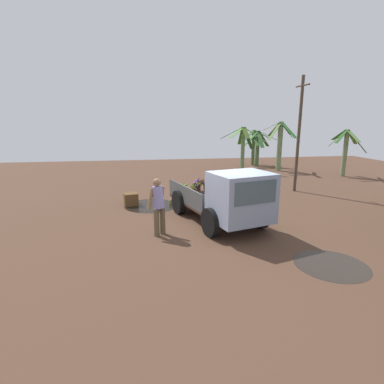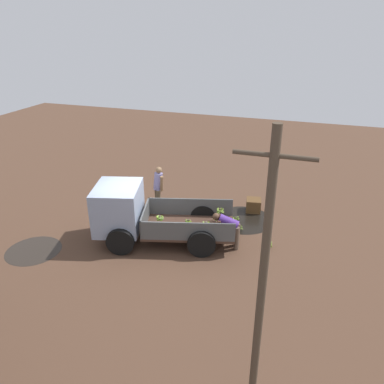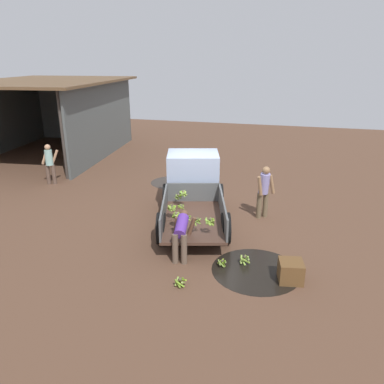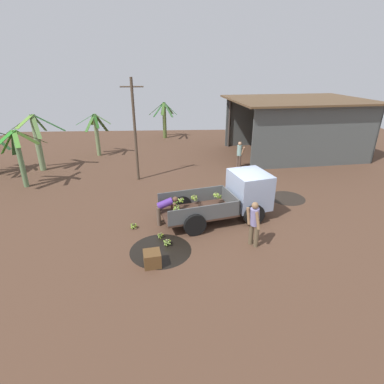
{
  "view_description": "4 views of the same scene",
  "coord_description": "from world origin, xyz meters",
  "px_view_note": "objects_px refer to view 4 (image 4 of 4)",
  "views": [
    {
      "loc": [
        8.73,
        -2.38,
        3.31
      ],
      "look_at": [
        -0.49,
        -0.9,
        1.1
      ],
      "focal_mm": 28.0,
      "sensor_mm": 36.0,
      "label": 1
    },
    {
      "loc": [
        -4.99,
        9.78,
        6.55
      ],
      "look_at": [
        -1.48,
        -0.87,
        1.45
      ],
      "focal_mm": 35.0,
      "sensor_mm": 36.0,
      "label": 2
    },
    {
      "loc": [
        -10.98,
        -2.73,
        4.84
      ],
      "look_at": [
        -0.63,
        0.08,
        0.97
      ],
      "focal_mm": 35.0,
      "sensor_mm": 36.0,
      "label": 3
    },
    {
      "loc": [
        -2.4,
        -10.91,
        5.97
      ],
      "look_at": [
        -1.79,
        0.48,
        1.04
      ],
      "focal_mm": 28.0,
      "sensor_mm": 36.0,
      "label": 4
    }
  ],
  "objects_px": {
    "banana_bunch_on_ground_1": "(134,226)",
    "wooden_crate_0": "(152,259)",
    "person_foreground_visitor": "(254,222)",
    "banana_bunch_on_ground_2": "(160,235)",
    "person_worker_loading": "(165,207)",
    "person_bystander_near_shed": "(239,153)",
    "utility_pole": "(135,129)",
    "banana_bunch_on_ground_0": "(167,242)",
    "cargo_truck": "(238,195)"
  },
  "relations": [
    {
      "from": "banana_bunch_on_ground_1",
      "to": "wooden_crate_0",
      "type": "relative_size",
      "value": 0.53
    },
    {
      "from": "person_foreground_visitor",
      "to": "banana_bunch_on_ground_2",
      "type": "xyz_separation_m",
      "value": [
        -3.28,
        0.67,
        -0.84
      ]
    },
    {
      "from": "wooden_crate_0",
      "to": "person_foreground_visitor",
      "type": "bearing_deg",
      "value": 15.28
    },
    {
      "from": "person_worker_loading",
      "to": "person_bystander_near_shed",
      "type": "distance_m",
      "value": 8.05
    },
    {
      "from": "utility_pole",
      "to": "person_bystander_near_shed",
      "type": "xyz_separation_m",
      "value": [
        5.97,
        1.7,
        -1.88
      ]
    },
    {
      "from": "person_bystander_near_shed",
      "to": "banana_bunch_on_ground_0",
      "type": "relative_size",
      "value": 5.78
    },
    {
      "from": "person_bystander_near_shed",
      "to": "cargo_truck",
      "type": "bearing_deg",
      "value": -120.72
    },
    {
      "from": "cargo_truck",
      "to": "wooden_crate_0",
      "type": "bearing_deg",
      "value": -151.56
    },
    {
      "from": "person_foreground_visitor",
      "to": "person_worker_loading",
      "type": "relative_size",
      "value": 1.49
    },
    {
      "from": "banana_bunch_on_ground_1",
      "to": "utility_pole",
      "type": "bearing_deg",
      "value": 94.34
    },
    {
      "from": "cargo_truck",
      "to": "banana_bunch_on_ground_1",
      "type": "bearing_deg",
      "value": 175.93
    },
    {
      "from": "cargo_truck",
      "to": "utility_pole",
      "type": "height_order",
      "value": "utility_pole"
    },
    {
      "from": "utility_pole",
      "to": "banana_bunch_on_ground_2",
      "type": "distance_m",
      "value": 6.88
    },
    {
      "from": "cargo_truck",
      "to": "wooden_crate_0",
      "type": "height_order",
      "value": "cargo_truck"
    },
    {
      "from": "banana_bunch_on_ground_1",
      "to": "banana_bunch_on_ground_2",
      "type": "xyz_separation_m",
      "value": [
        1.07,
        -0.75,
        -0.01
      ]
    },
    {
      "from": "wooden_crate_0",
      "to": "banana_bunch_on_ground_0",
      "type": "bearing_deg",
      "value": 67.96
    },
    {
      "from": "utility_pole",
      "to": "person_bystander_near_shed",
      "type": "relative_size",
      "value": 3.27
    },
    {
      "from": "person_bystander_near_shed",
      "to": "wooden_crate_0",
      "type": "height_order",
      "value": "person_bystander_near_shed"
    },
    {
      "from": "cargo_truck",
      "to": "wooden_crate_0",
      "type": "distance_m",
      "value": 4.7
    },
    {
      "from": "banana_bunch_on_ground_0",
      "to": "cargo_truck",
      "type": "bearing_deg",
      "value": 35.94
    },
    {
      "from": "banana_bunch_on_ground_0",
      "to": "wooden_crate_0",
      "type": "height_order",
      "value": "wooden_crate_0"
    },
    {
      "from": "person_bystander_near_shed",
      "to": "banana_bunch_on_ground_0",
      "type": "bearing_deg",
      "value": -135.6
    },
    {
      "from": "utility_pole",
      "to": "banana_bunch_on_ground_0",
      "type": "height_order",
      "value": "utility_pole"
    },
    {
      "from": "person_foreground_visitor",
      "to": "banana_bunch_on_ground_1",
      "type": "bearing_deg",
      "value": -55.66
    },
    {
      "from": "banana_bunch_on_ground_2",
      "to": "person_foreground_visitor",
      "type": "bearing_deg",
      "value": -11.53
    },
    {
      "from": "person_bystander_near_shed",
      "to": "person_foreground_visitor",
      "type": "bearing_deg",
      "value": -116.88
    },
    {
      "from": "cargo_truck",
      "to": "person_foreground_visitor",
      "type": "xyz_separation_m",
      "value": [
        0.12,
        -2.27,
        -0.03
      ]
    },
    {
      "from": "banana_bunch_on_ground_0",
      "to": "wooden_crate_0",
      "type": "xyz_separation_m",
      "value": [
        -0.45,
        -1.11,
        0.11
      ]
    },
    {
      "from": "banana_bunch_on_ground_0",
      "to": "banana_bunch_on_ground_2",
      "type": "relative_size",
      "value": 1.13
    },
    {
      "from": "banana_bunch_on_ground_0",
      "to": "wooden_crate_0",
      "type": "relative_size",
      "value": 0.53
    },
    {
      "from": "person_foreground_visitor",
      "to": "wooden_crate_0",
      "type": "height_order",
      "value": "person_foreground_visitor"
    },
    {
      "from": "person_worker_loading",
      "to": "banana_bunch_on_ground_1",
      "type": "distance_m",
      "value": 1.41
    },
    {
      "from": "banana_bunch_on_ground_2",
      "to": "banana_bunch_on_ground_1",
      "type": "bearing_deg",
      "value": 145.11
    },
    {
      "from": "utility_pole",
      "to": "banana_bunch_on_ground_1",
      "type": "xyz_separation_m",
      "value": [
        0.41,
        -5.42,
        -2.66
      ]
    },
    {
      "from": "wooden_crate_0",
      "to": "banana_bunch_on_ground_1",
      "type": "bearing_deg",
      "value": 110.62
    },
    {
      "from": "person_worker_loading",
      "to": "banana_bunch_on_ground_2",
      "type": "relative_size",
      "value": 4.57
    },
    {
      "from": "banana_bunch_on_ground_2",
      "to": "wooden_crate_0",
      "type": "distance_m",
      "value": 1.63
    },
    {
      "from": "wooden_crate_0",
      "to": "banana_bunch_on_ground_2",
      "type": "bearing_deg",
      "value": 83.5
    },
    {
      "from": "person_bystander_near_shed",
      "to": "utility_pole",
      "type": "bearing_deg",
      "value": 177.04
    },
    {
      "from": "person_bystander_near_shed",
      "to": "banana_bunch_on_ground_1",
      "type": "xyz_separation_m",
      "value": [
        -5.56,
        -7.12,
        -0.78
      ]
    },
    {
      "from": "person_bystander_near_shed",
      "to": "banana_bunch_on_ground_2",
      "type": "distance_m",
      "value": 9.09
    },
    {
      "from": "cargo_truck",
      "to": "person_foreground_visitor",
      "type": "bearing_deg",
      "value": -102.43
    },
    {
      "from": "person_foreground_visitor",
      "to": "banana_bunch_on_ground_0",
      "type": "relative_size",
      "value": 6.05
    },
    {
      "from": "person_worker_loading",
      "to": "banana_bunch_on_ground_0",
      "type": "relative_size",
      "value": 4.06
    },
    {
      "from": "banana_bunch_on_ground_1",
      "to": "banana_bunch_on_ground_2",
      "type": "distance_m",
      "value": 1.31
    },
    {
      "from": "utility_pole",
      "to": "banana_bunch_on_ground_0",
      "type": "relative_size",
      "value": 18.92
    },
    {
      "from": "cargo_truck",
      "to": "wooden_crate_0",
      "type": "relative_size",
      "value": 8.73
    },
    {
      "from": "banana_bunch_on_ground_2",
      "to": "utility_pole",
      "type": "bearing_deg",
      "value": 103.54
    },
    {
      "from": "utility_pole",
      "to": "banana_bunch_on_ground_2",
      "type": "xyz_separation_m",
      "value": [
        1.49,
        -6.17,
        -2.67
      ]
    },
    {
      "from": "banana_bunch_on_ground_0",
      "to": "banana_bunch_on_ground_1",
      "type": "distance_m",
      "value": 1.84
    }
  ]
}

